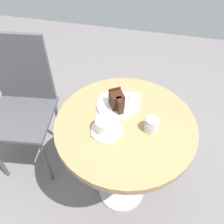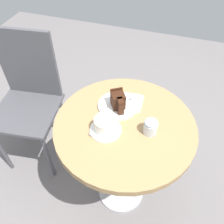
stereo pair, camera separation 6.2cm
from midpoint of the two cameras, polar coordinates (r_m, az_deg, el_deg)
The scene contains 11 objects.
ground_plane at distance 1.69m, azimuth 3.24°, elevation -18.52°, with size 4.40×4.40×0.01m, color slate.
cafe_table at distance 1.19m, azimuth 4.40°, elevation -6.79°, with size 0.66×0.66×0.70m.
saucer at distance 1.06m, azimuth 0.14°, elevation -4.38°, with size 0.14×0.14×0.01m.
coffee_cup at distance 1.04m, azimuth -0.01°, elevation -2.88°, with size 0.13×0.09×0.06m.
teaspoon at distance 1.04m, azimuth -1.71°, elevation -5.49°, with size 0.02×0.11×0.00m.
cake_plate at distance 1.16m, azimuth 2.92°, elevation 1.56°, with size 0.19×0.19×0.01m.
cake_slice at distance 1.12m, azimuth 3.09°, elevation 2.67°, with size 0.11×0.09×0.09m.
fork at distance 1.19m, azimuth 5.14°, elevation 3.16°, with size 0.02×0.14×0.00m.
napkin at distance 1.19m, azimuth 5.38°, elevation 2.53°, with size 0.14×0.15×0.00m.
cafe_chair at distance 1.56m, azimuth -18.44°, elevation 4.64°, with size 0.43×0.43×0.92m.
sugar_pot at distance 1.05m, azimuth 10.94°, elevation -3.53°, with size 0.06×0.06×0.07m.
Camera 2 is at (-0.69, -0.16, 1.53)m, focal length 38.00 mm.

